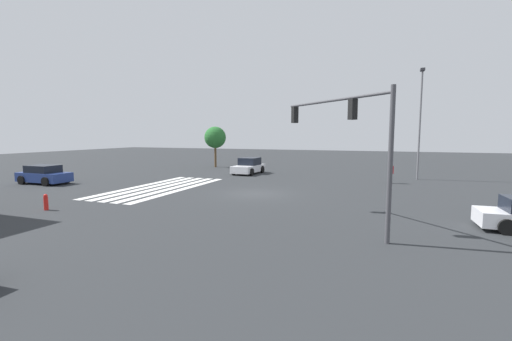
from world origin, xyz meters
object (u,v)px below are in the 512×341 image
(car_2, at_px, (44,175))
(pedestrian, at_px, (391,172))
(tree_corner_a, at_px, (215,138))
(traffic_signal_mast, at_px, (349,130))
(street_light_pole_a, at_px, (420,115))
(fire_hydrant, at_px, (46,202))
(car_0, at_px, (249,166))

(car_2, relative_size, pedestrian, 2.60)
(car_2, distance_m, tree_corner_a, 18.79)
(traffic_signal_mast, xyz_separation_m, street_light_pole_a, (-18.37, 4.26, 1.44))
(car_2, bearing_deg, tree_corner_a, 69.53)
(traffic_signal_mast, height_order, fire_hydrant, traffic_signal_mast)
(traffic_signal_mast, relative_size, street_light_pole_a, 0.60)
(car_0, relative_size, pedestrian, 2.71)
(traffic_signal_mast, distance_m, fire_hydrant, 15.81)
(car_0, xyz_separation_m, pedestrian, (2.41, 13.39, 0.18))
(pedestrian, xyz_separation_m, tree_corner_a, (-7.39, -19.70, 2.67))
(car_0, distance_m, car_2, 17.86)
(traffic_signal_mast, height_order, car_2, traffic_signal_mast)
(car_0, bearing_deg, traffic_signal_mast, 36.25)
(car_2, bearing_deg, street_light_pole_a, 25.34)
(car_2, xyz_separation_m, tree_corner_a, (-17.38, 6.54, 2.86))
(fire_hydrant, bearing_deg, traffic_signal_mast, 97.29)
(car_2, relative_size, street_light_pole_a, 0.45)
(street_light_pole_a, relative_size, fire_hydrant, 11.15)
(pedestrian, relative_size, tree_corner_a, 0.34)
(tree_corner_a, xyz_separation_m, fire_hydrant, (24.30, 2.46, -3.15))
(car_2, xyz_separation_m, fire_hydrant, (6.92, 9.00, -0.29))
(street_light_pole_a, distance_m, fire_hydrant, 28.63)
(street_light_pole_a, height_order, tree_corner_a, street_light_pole_a)
(street_light_pole_a, relative_size, tree_corner_a, 1.95)
(traffic_signal_mast, height_order, pedestrian, traffic_signal_mast)
(fire_hydrant, bearing_deg, car_2, -127.54)
(tree_corner_a, height_order, fire_hydrant, tree_corner_a)
(street_light_pole_a, bearing_deg, car_0, -86.37)
(traffic_signal_mast, distance_m, car_0, 21.06)
(traffic_signal_mast, bearing_deg, fire_hydrant, 52.29)
(pedestrian, bearing_deg, car_0, -54.56)
(traffic_signal_mast, xyz_separation_m, car_0, (-17.38, -11.39, -3.45))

